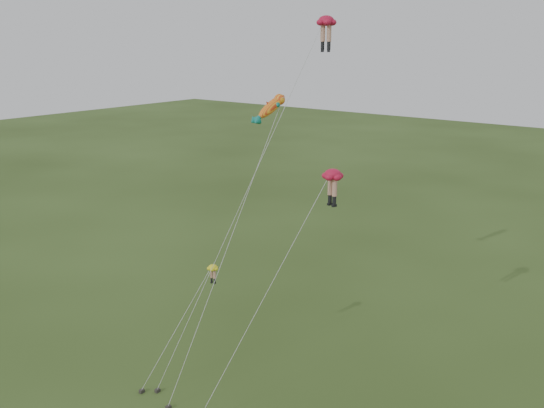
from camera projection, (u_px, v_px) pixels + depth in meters
The scene contains 5 objects.
ground at pixel (193, 401), 41.22m from camera, with size 300.00×300.00×0.00m, color #2C4017.
legs_kite_red_high at pixel (322, 32), 39.58m from camera, with size 7.66×11.33×25.29m.
legs_kite_red_mid at pixel (331, 181), 39.65m from camera, with size 4.68×10.70×15.62m.
legs_kite_yellow at pixel (208, 277), 42.96m from camera, with size 2.55×6.10×8.34m.
fish_kite at pixel (271, 108), 45.42m from camera, with size 2.04×14.17×20.02m.
Camera 1 is at (26.50, -25.19, 23.90)m, focal length 40.00 mm.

